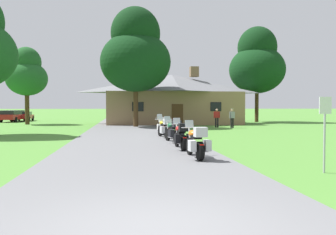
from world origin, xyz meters
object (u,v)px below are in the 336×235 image
Objects in this scene: motorcycle_red_second_in_row at (181,136)px; bystander_red_shirt_near_lodge at (217,117)px; motorcycle_orange_nearest_to_camera at (196,143)px; motorcycle_green_third_in_row at (173,132)px; parked_red_suv_far_left at (13,116)px; parked_red_sedan_far_left at (24,116)px; bystander_gray_shirt_beside_signpost at (232,117)px; metal_signpost_roadside at (325,125)px; motorcycle_silver_farthest_in_row at (162,126)px; tree_right_of_lodge at (257,63)px; tree_by_lodge_front at (136,54)px; motorcycle_yellow_fourth_in_row at (165,128)px; tree_left_far at (27,74)px.

bystander_red_shirt_near_lodge is at bearing 67.21° from motorcycle_red_second_in_row.
motorcycle_orange_nearest_to_camera is at bearing -90.27° from motorcycle_red_second_in_row.
bystander_red_shirt_near_lodge is at bearing 55.58° from motorcycle_green_third_in_row.
parked_red_suv_far_left is 1.10× the size of parked_red_sedan_far_left.
bystander_red_shirt_near_lodge reaches higher than parked_red_sedan_far_left.
bystander_red_shirt_near_lodge reaches higher than parked_red_suv_far_left.
metal_signpost_roadside is (-3.76, -19.90, 0.40)m from bystander_gray_shirt_beside_signpost.
motorcycle_silver_farthest_in_row is 22.73m from tree_right_of_lodge.
motorcycle_silver_farthest_in_row is at bearing 87.15° from motorcycle_orange_nearest_to_camera.
bystander_gray_shirt_beside_signpost is (1.08, -1.05, 0.02)m from bystander_red_shirt_near_lodge.
motorcycle_orange_nearest_to_camera is 1.00× the size of motorcycle_silver_farthest_in_row.
motorcycle_green_third_in_row is 32.71m from parked_red_sedan_far_left.
tree_by_lodge_front is at bearing 92.29° from motorcycle_red_second_in_row.
metal_signpost_roadside is 0.45× the size of parked_red_suv_far_left.
motorcycle_yellow_fourth_in_row is at bearing -124.33° from tree_right_of_lodge.
bystander_red_shirt_near_lodge is at bearing -41.93° from parked_red_sedan_far_left.
bystander_gray_shirt_beside_signpost is (6.88, 11.87, 0.34)m from motorcycle_green_third_in_row.
bystander_gray_shirt_beside_signpost is 26.98m from parked_red_suv_far_left.
tree_by_lodge_front is (-1.39, 8.80, 6.00)m from motorcycle_silver_farthest_in_row.
motorcycle_green_third_in_row is at bearing 86.42° from motorcycle_red_second_in_row.
motorcycle_green_third_in_row is at bearing -97.42° from motorcycle_yellow_fourth_in_row.
parked_red_sedan_far_left is at bearing 132.68° from tree_by_lodge_front.
parked_red_suv_far_left reaches higher than motorcycle_orange_nearest_to_camera.
tree_by_lodge_front reaches higher than parked_red_sedan_far_left.
bystander_red_shirt_near_lodge reaches higher than motorcycle_yellow_fourth_in_row.
motorcycle_red_second_in_row is 33.22m from parked_red_suv_far_left.
motorcycle_red_second_in_row is 1.24× the size of bystander_gray_shirt_beside_signpost.
metal_signpost_roadside is (3.09, -2.69, 0.74)m from motorcycle_orange_nearest_to_camera.
tree_right_of_lodge reaches higher than tree_left_far.
bystander_red_shirt_near_lodge is 0.78× the size of metal_signpost_roadside.
bystander_gray_shirt_beside_signpost is 0.15× the size of tree_right_of_lodge.
tree_right_of_lodge reaches higher than motorcycle_yellow_fourth_in_row.
bystander_red_shirt_near_lodge is (5.86, 15.66, 0.32)m from motorcycle_red_second_in_row.
parked_red_sedan_far_left is at bearing 107.42° from motorcycle_green_third_in_row.
bystander_gray_shirt_beside_signpost is 20.26m from metal_signpost_roadside.
parked_red_sedan_far_left is (-15.13, 31.71, 0.03)m from motorcycle_red_second_in_row.
motorcycle_red_second_in_row is at bearing 121.01° from metal_signpost_roadside.
metal_signpost_roadside is (3.12, -8.04, 0.74)m from motorcycle_green_third_in_row.
parked_red_sedan_far_left is (-15.22, 34.31, 0.03)m from motorcycle_orange_nearest_to_camera.
motorcycle_yellow_fourth_in_row is 11.28m from metal_signpost_roadside.
motorcycle_silver_farthest_in_row is 28.20m from parked_red_sedan_far_left.
motorcycle_yellow_fourth_in_row is at bearing 106.74° from metal_signpost_roadside.
bystander_red_shirt_near_lodge is 0.38× the size of parked_red_sedan_far_left.
tree_right_of_lodge reaches higher than motorcycle_orange_nearest_to_camera.
tree_left_far is at bearing 115.97° from motorcycle_red_second_in_row.
motorcycle_silver_farthest_in_row is 0.18× the size of tree_right_of_lodge.
bystander_gray_shirt_beside_signpost is (6.94, 14.61, 0.34)m from motorcycle_red_second_in_row.
motorcycle_yellow_fourth_in_row is 0.99× the size of motorcycle_silver_farthest_in_row.
bystander_gray_shirt_beside_signpost is 0.21× the size of tree_left_far.
motorcycle_orange_nearest_to_camera is 0.48× the size of parked_red_sedan_far_left.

